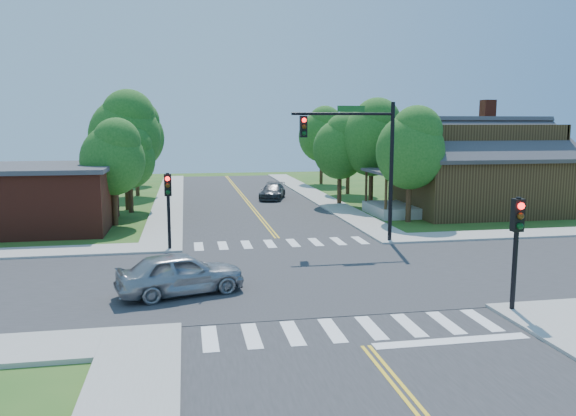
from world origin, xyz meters
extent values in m
plane|color=#28591C|center=(0.00, 0.00, 0.00)|extent=(100.00, 100.00, 0.00)
cube|color=#2D2D30|center=(0.00, 0.00, 0.02)|extent=(10.00, 90.00, 0.04)
cube|color=#2D2D30|center=(0.00, 0.00, 0.03)|extent=(90.00, 10.00, 0.04)
cube|color=#2D2D30|center=(0.00, 0.00, 0.00)|extent=(10.20, 10.20, 0.06)
cube|color=#9E9B93|center=(6.10, 25.00, 0.07)|extent=(2.20, 40.00, 0.14)
cube|color=#9E9B93|center=(-6.10, 25.00, 0.07)|extent=(2.20, 40.00, 0.14)
cube|color=white|center=(-4.20, 6.20, 0.05)|extent=(0.45, 2.00, 0.01)
cube|color=white|center=(-3.00, 6.20, 0.05)|extent=(0.45, 2.00, 0.01)
cube|color=white|center=(-1.80, 6.20, 0.05)|extent=(0.45, 2.00, 0.01)
cube|color=white|center=(-0.60, 6.20, 0.05)|extent=(0.45, 2.00, 0.01)
cube|color=white|center=(0.60, 6.20, 0.05)|extent=(0.45, 2.00, 0.01)
cube|color=white|center=(1.80, 6.20, 0.05)|extent=(0.45, 2.00, 0.01)
cube|color=white|center=(3.00, 6.20, 0.05)|extent=(0.45, 2.00, 0.01)
cube|color=white|center=(4.20, 6.20, 0.05)|extent=(0.45, 2.00, 0.01)
cube|color=white|center=(-4.20, -6.20, 0.05)|extent=(0.45, 2.00, 0.01)
cube|color=white|center=(-3.00, -6.20, 0.05)|extent=(0.45, 2.00, 0.01)
cube|color=white|center=(-1.80, -6.20, 0.05)|extent=(0.45, 2.00, 0.01)
cube|color=white|center=(-0.60, -6.20, 0.05)|extent=(0.45, 2.00, 0.01)
cube|color=white|center=(0.60, -6.20, 0.05)|extent=(0.45, 2.00, 0.01)
cube|color=white|center=(1.80, -6.20, 0.05)|extent=(0.45, 2.00, 0.01)
cube|color=white|center=(3.00, -6.20, 0.05)|extent=(0.45, 2.00, 0.01)
cube|color=white|center=(4.20, -6.20, 0.05)|extent=(0.45, 2.00, 0.01)
cube|color=yellow|center=(-0.10, 26.25, 0.05)|extent=(0.10, 37.50, 0.01)
cube|color=yellow|center=(0.10, 26.25, 0.05)|extent=(0.10, 37.50, 0.01)
cube|color=white|center=(2.50, -7.60, 0.00)|extent=(4.60, 0.45, 0.09)
cylinder|color=black|center=(5.60, 5.60, 3.60)|extent=(0.20, 0.20, 7.20)
cylinder|color=black|center=(3.00, 5.60, 6.60)|extent=(5.20, 0.14, 0.14)
cube|color=#19591E|center=(3.40, 5.55, 6.85)|extent=(1.40, 0.04, 0.30)
cube|color=black|center=(1.00, 5.60, 5.98)|extent=(0.34, 0.28, 1.05)
sphere|color=#FF0C0C|center=(1.00, 5.43, 6.29)|extent=(0.22, 0.22, 0.22)
sphere|color=#3F2605|center=(1.00, 5.43, 5.97)|extent=(0.22, 0.22, 0.22)
sphere|color=#05330F|center=(1.00, 5.43, 5.65)|extent=(0.22, 0.22, 0.22)
cylinder|color=black|center=(5.60, -5.60, 1.90)|extent=(0.16, 0.16, 3.80)
cube|color=black|center=(5.60, -5.60, 3.23)|extent=(0.34, 0.28, 1.05)
sphere|color=#FF0C0C|center=(5.60, -5.77, 3.54)|extent=(0.22, 0.22, 0.22)
sphere|color=#3F2605|center=(5.60, -5.77, 3.22)|extent=(0.22, 0.22, 0.22)
sphere|color=#05330F|center=(5.60, -5.77, 2.90)|extent=(0.22, 0.22, 0.22)
cylinder|color=black|center=(-5.60, 5.60, 1.90)|extent=(0.16, 0.16, 3.80)
cube|color=black|center=(-5.60, 5.60, 3.23)|extent=(0.34, 0.28, 1.05)
sphere|color=#FF0C0C|center=(-5.60, 5.43, 3.54)|extent=(0.22, 0.22, 0.22)
sphere|color=#3F2605|center=(-5.60, 5.43, 3.22)|extent=(0.22, 0.22, 0.22)
sphere|color=#05330F|center=(-5.60, 5.43, 2.90)|extent=(0.22, 0.22, 0.22)
cube|color=black|center=(15.20, 14.20, 2.00)|extent=(10.00, 8.00, 4.00)
cube|color=#9E9B93|center=(8.90, 14.20, 0.35)|extent=(2.60, 4.50, 0.70)
cylinder|color=black|center=(7.80, 12.20, 1.60)|extent=(0.18, 0.18, 2.50)
cylinder|color=black|center=(7.80, 16.20, 1.60)|extent=(0.18, 0.18, 2.50)
cube|color=#38383D|center=(8.90, 14.20, 2.95)|extent=(2.80, 4.80, 0.18)
cube|color=maroon|center=(17.70, 17.70, 3.55)|extent=(0.90, 0.90, 7.11)
cube|color=maroon|center=(-14.20, 13.20, 1.75)|extent=(10.00, 8.00, 3.50)
cube|color=#38383D|center=(-14.20, 13.20, 3.60)|extent=(10.40, 8.40, 0.25)
cylinder|color=#382314|center=(8.98, 11.34, 1.35)|extent=(0.34, 0.34, 2.71)
ellipsoid|color=#185419|center=(8.98, 11.34, 4.41)|extent=(4.27, 4.06, 4.70)
sphere|color=#185419|center=(9.28, 11.14, 5.70)|extent=(3.13, 3.13, 3.13)
cylinder|color=#382314|center=(8.83, 18.20, 1.50)|extent=(0.34, 0.34, 3.00)
ellipsoid|color=#185419|center=(8.83, 18.20, 4.89)|extent=(4.73, 4.49, 5.20)
sphere|color=#185419|center=(9.13, 18.00, 6.31)|extent=(3.47, 3.47, 3.47)
cylinder|color=#382314|center=(9.36, 26.06, 1.41)|extent=(0.34, 0.34, 2.83)
ellipsoid|color=#185419|center=(9.36, 26.06, 4.61)|extent=(4.46, 4.24, 4.91)
sphere|color=#185419|center=(9.66, 25.86, 5.95)|extent=(3.27, 3.27, 3.27)
cylinder|color=#382314|center=(9.06, 34.73, 1.49)|extent=(0.34, 0.34, 2.98)
ellipsoid|color=#185419|center=(9.06, 34.73, 4.86)|extent=(4.70, 4.47, 5.17)
sphere|color=#185419|center=(9.36, 34.53, 6.27)|extent=(3.45, 3.45, 3.45)
cylinder|color=#382314|center=(-9.03, 13.43, 1.21)|extent=(0.34, 0.34, 2.42)
ellipsoid|color=#185419|center=(-9.03, 13.43, 3.95)|extent=(3.82, 3.63, 4.20)
sphere|color=#185419|center=(-8.73, 13.23, 5.10)|extent=(2.80, 2.80, 2.80)
cylinder|color=#382314|center=(-8.91, 19.82, 1.59)|extent=(0.34, 0.34, 3.18)
ellipsoid|color=#185419|center=(-8.91, 19.82, 5.20)|extent=(5.03, 4.78, 5.53)
sphere|color=#185419|center=(-8.61, 19.62, 6.70)|extent=(3.69, 3.69, 3.69)
cylinder|color=#382314|center=(-8.85, 27.93, 1.52)|extent=(0.34, 0.34, 3.04)
ellipsoid|color=#185419|center=(-8.85, 27.93, 4.96)|extent=(4.80, 4.56, 5.28)
sphere|color=#185419|center=(-8.55, 27.73, 6.41)|extent=(3.52, 3.52, 3.52)
cylinder|color=#382314|center=(-9.35, 36.85, 1.16)|extent=(0.34, 0.34, 2.31)
ellipsoid|color=#185419|center=(-9.35, 36.85, 3.77)|extent=(3.65, 3.47, 4.01)
sphere|color=#185419|center=(-9.05, 36.65, 4.87)|extent=(2.68, 2.68, 2.68)
cylinder|color=#382314|center=(6.75, 19.45, 1.29)|extent=(0.34, 0.34, 2.59)
ellipsoid|color=#185419|center=(6.75, 19.45, 4.22)|extent=(4.09, 3.88, 4.50)
sphere|color=#185419|center=(7.05, 19.25, 5.45)|extent=(3.00, 3.00, 3.00)
cylinder|color=#382314|center=(-8.55, 18.45, 1.12)|extent=(0.34, 0.34, 2.23)
ellipsoid|color=#185419|center=(-8.55, 18.45, 3.65)|extent=(3.53, 3.35, 3.88)
sphere|color=#185419|center=(-8.25, 18.25, 4.70)|extent=(2.59, 2.59, 2.59)
imported|color=#A0A2A6|center=(-5.03, -1.70, 0.77)|extent=(4.12, 5.44, 1.54)
imported|color=#34363A|center=(2.20, 23.38, 0.63)|extent=(4.21, 5.32, 1.26)
camera|label=1|loc=(-4.76, -21.58, 6.07)|focal=35.00mm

